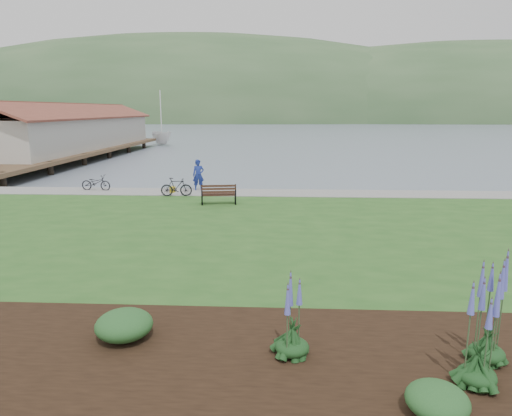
{
  "coord_description": "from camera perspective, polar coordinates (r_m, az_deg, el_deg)",
  "views": [
    {
      "loc": [
        0.62,
        -17.08,
        4.76
      ],
      "look_at": [
        -0.21,
        -1.08,
        1.3
      ],
      "focal_mm": 32.0,
      "sensor_mm": 36.0,
      "label": 1
    }
  ],
  "objects": [
    {
      "name": "echium_1",
      "position": [
        8.98,
        27.31,
        -11.52
      ],
      "size": [
        0.62,
        0.62,
        2.25
      ],
      "color": "#133616",
      "rests_on": "garden_bed"
    },
    {
      "name": "pier_pavilion",
      "position": [
        49.18,
        -22.11,
        8.84
      ],
      "size": [
        8.0,
        36.0,
        5.4
      ],
      "color": "#4C3826",
      "rests_on": "ground"
    },
    {
      "name": "sailboat",
      "position": [
        64.15,
        -11.64,
        7.69
      ],
      "size": [
        12.3,
        12.35,
        23.32
      ],
      "primitive_type": "imported",
      "rotation": [
        0.0,
        0.0,
        0.57
      ],
      "color": "silver",
      "rests_on": "ground"
    },
    {
      "name": "bicycle_b",
      "position": [
        23.75,
        -9.93,
        2.6
      ],
      "size": [
        0.6,
        1.63,
        0.96
      ],
      "primitive_type": "imported",
      "rotation": [
        0.0,
        0.0,
        1.66
      ],
      "color": "black",
      "rests_on": "lawn"
    },
    {
      "name": "shoreline_path",
      "position": [
        24.38,
        1.45,
        1.92
      ],
      "size": [
        34.0,
        2.2,
        0.03
      ],
      "primitive_type": "cube",
      "color": "gray",
      "rests_on": "lawn"
    },
    {
      "name": "pannier",
      "position": [
        24.79,
        -10.39,
        2.26
      ],
      "size": [
        0.27,
        0.36,
        0.34
      ],
      "primitive_type": "cube",
      "rotation": [
        0.0,
        0.0,
        -0.21
      ],
      "color": "gold",
      "rests_on": "lawn"
    },
    {
      "name": "far_hillside",
      "position": [
        188.14,
        9.02,
        10.59
      ],
      "size": [
        580.0,
        80.0,
        38.0
      ],
      "primitive_type": null,
      "color": "#355630",
      "rests_on": "ground"
    },
    {
      "name": "lawn",
      "position": [
        15.76,
        0.58,
        -4.63
      ],
      "size": [
        34.0,
        20.0,
        0.4
      ],
      "primitive_type": "cube",
      "color": "#26531D",
      "rests_on": "ground"
    },
    {
      "name": "echium_4",
      "position": [
        8.36,
        4.59,
        -14.02
      ],
      "size": [
        0.62,
        0.62,
        1.74
      ],
      "color": "#133616",
      "rests_on": "garden_bed"
    },
    {
      "name": "ground",
      "position": [
        17.74,
        0.85,
        -3.38
      ],
      "size": [
        600.0,
        600.0,
        0.0
      ],
      "primitive_type": "plane",
      "color": "slate",
      "rests_on": "ground"
    },
    {
      "name": "person",
      "position": [
        25.2,
        -7.22,
        4.43
      ],
      "size": [
        0.83,
        0.66,
        2.0
      ],
      "primitive_type": "imported",
      "rotation": [
        0.0,
        0.0,
        0.24
      ],
      "color": "navy",
      "rests_on": "lawn"
    },
    {
      "name": "park_bench",
      "position": [
        21.42,
        -4.68,
        1.76
      ],
      "size": [
        1.69,
        0.9,
        1.0
      ],
      "rotation": [
        0.0,
        0.0,
        0.16
      ],
      "color": "black",
      "rests_on": "lawn"
    },
    {
      "name": "garden_bed",
      "position": [
        8.8,
        19.21,
        -18.11
      ],
      "size": [
        24.0,
        4.4,
        0.04
      ],
      "primitive_type": "cube",
      "color": "black",
      "rests_on": "lawn"
    },
    {
      "name": "echium_0",
      "position": [
        8.24,
        26.28,
        -14.37
      ],
      "size": [
        0.62,
        0.62,
        2.02
      ],
      "color": "#133616",
      "rests_on": "garden_bed"
    },
    {
      "name": "shrub_1",
      "position": [
        7.58,
        21.71,
        -21.45
      ],
      "size": [
        0.91,
        0.91,
        0.45
      ],
      "primitive_type": "ellipsoid",
      "color": "#1E4C21",
      "rests_on": "garden_bed"
    },
    {
      "name": "bicycle_a",
      "position": [
        26.57,
        -19.38,
        3.0
      ],
      "size": [
        0.75,
        1.72,
        0.87
      ],
      "primitive_type": "imported",
      "rotation": [
        0.0,
        0.0,
        1.47
      ],
      "color": "black",
      "rests_on": "lawn"
    },
    {
      "name": "shrub_0",
      "position": [
        9.39,
        -16.16,
        -13.85
      ],
      "size": [
        1.1,
        1.1,
        0.55
      ],
      "primitive_type": "ellipsoid",
      "color": "#1E4C21",
      "rests_on": "garden_bed"
    }
  ]
}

